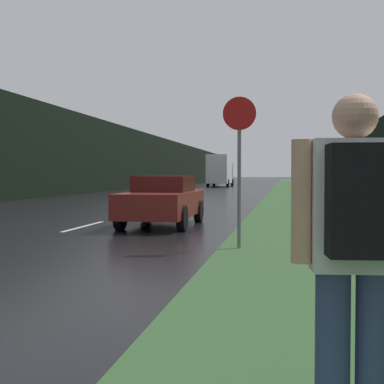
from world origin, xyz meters
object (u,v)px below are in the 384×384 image
at_px(hitchhiker_with_backpack, 355,249).
at_px(delivery_truck, 220,170).
at_px(stop_sign, 239,158).
at_px(car_passing_near, 163,200).

distance_m(hitchhiker_with_backpack, delivery_truck, 60.81).
height_order(stop_sign, delivery_truck, delivery_truck).
distance_m(stop_sign, delivery_truck, 53.32).
relative_size(stop_sign, hitchhiker_with_backpack, 1.58).
distance_m(car_passing_near, delivery_truck, 48.80).
relative_size(hitchhiker_with_backpack, car_passing_near, 0.44).
bearing_deg(car_passing_near, hitchhiker_with_backpack, 107.55).
relative_size(hitchhiker_with_backpack, delivery_truck, 0.23).
bearing_deg(stop_sign, delivery_truck, 97.20).
relative_size(stop_sign, delivery_truck, 0.36).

